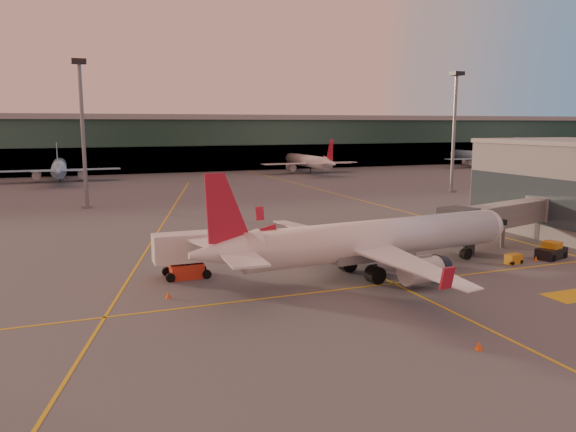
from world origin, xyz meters
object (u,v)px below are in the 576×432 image
object	(u,v)px
main_airplane	(369,241)
gpu_cart	(514,259)
catering_truck	(184,253)
pushback_tug	(552,252)

from	to	relation	value
main_airplane	gpu_cart	size ratio (longest dim) A/B	18.55
main_airplane	catering_truck	xyz separation A→B (m)	(-16.83, 5.97, -1.00)
gpu_cart	pushback_tug	bearing A→B (deg)	-5.32
catering_truck	pushback_tug	world-z (taller)	catering_truck
gpu_cart	main_airplane	bearing A→B (deg)	166.90
gpu_cart	catering_truck	bearing A→B (deg)	159.17
gpu_cart	pushback_tug	distance (m)	5.62
main_airplane	catering_truck	size ratio (longest dim) A/B	6.29
catering_truck	gpu_cart	world-z (taller)	catering_truck
main_airplane	gpu_cart	bearing A→B (deg)	-10.11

